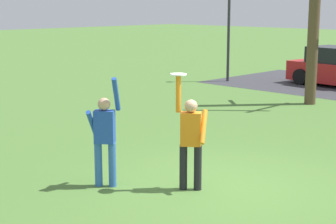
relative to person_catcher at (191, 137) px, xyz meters
name	(u,v)px	position (x,y,z in m)	size (l,w,h in m)	color
ground_plane	(225,187)	(0.36, 0.54, -0.98)	(120.00, 120.00, 0.00)	#4C7533
person_catcher	(191,137)	(0.00, 0.00, 0.00)	(0.57, 0.55, 2.08)	black
person_defender	(105,134)	(-1.24, -0.96, 0.00)	(0.65, 0.64, 2.05)	#3366B7
frisbee_disc	(178,74)	(-0.18, -0.14, 1.11)	(0.29, 0.29, 0.02)	white
bare_tree_tall	(316,6)	(-2.95, 9.24, 2.25)	(2.13, 2.52, 6.61)	brown
lamppost_by_lot	(229,21)	(-8.43, 11.65, 1.60)	(0.28, 0.28, 4.26)	#2D2D33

